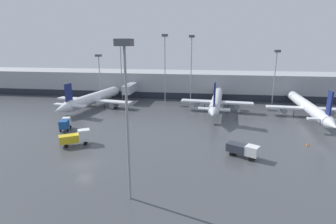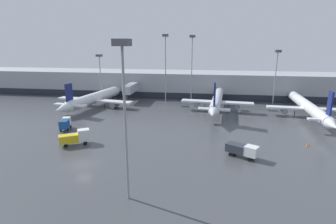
{
  "view_description": "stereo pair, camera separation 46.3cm",
  "coord_description": "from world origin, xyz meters",
  "px_view_note": "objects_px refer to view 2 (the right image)",
  "views": [
    {
      "loc": [
        19.58,
        -37.1,
        19.41
      ],
      "look_at": [
        10.39,
        24.72,
        3.0
      ],
      "focal_mm": 28.0,
      "sensor_mm": 36.0,
      "label": 1
    },
    {
      "loc": [
        20.04,
        -37.03,
        19.41
      ],
      "look_at": [
        10.39,
        24.72,
        3.0
      ],
      "focal_mm": 28.0,
      "sensor_mm": 36.0,
      "label": 2
    }
  ],
  "objects_px": {
    "traffic_cone_3": "(80,105)",
    "apron_light_mast_2": "(100,63)",
    "traffic_cone_0": "(307,145)",
    "parked_jet_2": "(94,98)",
    "apron_light_mast_5": "(165,51)",
    "service_truck_1": "(242,149)",
    "apron_light_mast_6": "(277,62)",
    "apron_light_mast_3": "(121,54)",
    "parked_jet_1": "(217,100)",
    "apron_light_mast_4": "(123,78)",
    "service_truck_0": "(76,137)",
    "service_truck_2": "(65,123)",
    "parked_jet_0": "(308,107)",
    "apron_light_mast_0": "(192,51)"
  },
  "relations": [
    {
      "from": "apron_light_mast_3",
      "to": "apron_light_mast_6",
      "type": "bearing_deg",
      "value": -0.52
    },
    {
      "from": "apron_light_mast_6",
      "to": "service_truck_0",
      "type": "bearing_deg",
      "value": -137.22
    },
    {
      "from": "apron_light_mast_2",
      "to": "apron_light_mast_5",
      "type": "xyz_separation_m",
      "value": [
        23.19,
        -0.56,
        4.44
      ]
    },
    {
      "from": "traffic_cone_3",
      "to": "apron_light_mast_4",
      "type": "distance_m",
      "value": 57.99
    },
    {
      "from": "service_truck_1",
      "to": "apron_light_mast_6",
      "type": "height_order",
      "value": "apron_light_mast_6"
    },
    {
      "from": "apron_light_mast_0",
      "to": "apron_light_mast_6",
      "type": "bearing_deg",
      "value": 0.88
    },
    {
      "from": "service_truck_1",
      "to": "traffic_cone_0",
      "type": "height_order",
      "value": "service_truck_1"
    },
    {
      "from": "parked_jet_2",
      "to": "apron_light_mast_2",
      "type": "height_order",
      "value": "apron_light_mast_2"
    },
    {
      "from": "parked_jet_1",
      "to": "apron_light_mast_3",
      "type": "bearing_deg",
      "value": 73.32
    },
    {
      "from": "parked_jet_0",
      "to": "service_truck_1",
      "type": "relative_size",
      "value": 6.81
    },
    {
      "from": "parked_jet_0",
      "to": "parked_jet_1",
      "type": "relative_size",
      "value": 1.1
    },
    {
      "from": "service_truck_2",
      "to": "apron_light_mast_3",
      "type": "relative_size",
      "value": 0.21
    },
    {
      "from": "apron_light_mast_2",
      "to": "apron_light_mast_5",
      "type": "relative_size",
      "value": 0.71
    },
    {
      "from": "traffic_cone_3",
      "to": "traffic_cone_0",
      "type": "bearing_deg",
      "value": -22.23
    },
    {
      "from": "traffic_cone_0",
      "to": "apron_light_mast_2",
      "type": "height_order",
      "value": "apron_light_mast_2"
    },
    {
      "from": "parked_jet_2",
      "to": "service_truck_1",
      "type": "distance_m",
      "value": 52.83
    },
    {
      "from": "service_truck_1",
      "to": "apron_light_mast_5",
      "type": "height_order",
      "value": "apron_light_mast_5"
    },
    {
      "from": "service_truck_0",
      "to": "parked_jet_2",
      "type": "bearing_deg",
      "value": 75.88
    },
    {
      "from": "traffic_cone_0",
      "to": "traffic_cone_3",
      "type": "xyz_separation_m",
      "value": [
        -59.7,
        24.4,
        0.04
      ]
    },
    {
      "from": "parked_jet_1",
      "to": "apron_light_mast_4",
      "type": "xyz_separation_m",
      "value": [
        -12.23,
        -46.99,
        12.18
      ]
    },
    {
      "from": "traffic_cone_3",
      "to": "apron_light_mast_5",
      "type": "distance_m",
      "value": 32.67
    },
    {
      "from": "parked_jet_0",
      "to": "traffic_cone_0",
      "type": "height_order",
      "value": "parked_jet_0"
    },
    {
      "from": "service_truck_1",
      "to": "parked_jet_0",
      "type": "bearing_deg",
      "value": 84.83
    },
    {
      "from": "traffic_cone_3",
      "to": "apron_light_mast_2",
      "type": "distance_m",
      "value": 16.97
    },
    {
      "from": "parked_jet_0",
      "to": "apron_light_mast_2",
      "type": "bearing_deg",
      "value": 81.14
    },
    {
      "from": "service_truck_0",
      "to": "apron_light_mast_3",
      "type": "xyz_separation_m",
      "value": [
        -4.7,
        43.47,
        14.23
      ]
    },
    {
      "from": "service_truck_1",
      "to": "apron_light_mast_0",
      "type": "height_order",
      "value": "apron_light_mast_0"
    },
    {
      "from": "service_truck_2",
      "to": "apron_light_mast_2",
      "type": "bearing_deg",
      "value": -5.61
    },
    {
      "from": "parked_jet_1",
      "to": "apron_light_mast_5",
      "type": "distance_m",
      "value": 24.27
    },
    {
      "from": "parked_jet_0",
      "to": "traffic_cone_3",
      "type": "height_order",
      "value": "parked_jet_0"
    },
    {
      "from": "service_truck_0",
      "to": "apron_light_mast_6",
      "type": "xyz_separation_m",
      "value": [
        46.47,
        43.0,
        12.27
      ]
    },
    {
      "from": "parked_jet_1",
      "to": "service_truck_0",
      "type": "bearing_deg",
      "value": 142.31
    },
    {
      "from": "apron_light_mast_5",
      "to": "traffic_cone_0",
      "type": "bearing_deg",
      "value": -46.1
    },
    {
      "from": "traffic_cone_0",
      "to": "apron_light_mast_0",
      "type": "bearing_deg",
      "value": 124.72
    },
    {
      "from": "apron_light_mast_3",
      "to": "parked_jet_0",
      "type": "bearing_deg",
      "value": -14.66
    },
    {
      "from": "service_truck_1",
      "to": "service_truck_0",
      "type": "bearing_deg",
      "value": -152.3
    },
    {
      "from": "traffic_cone_0",
      "to": "traffic_cone_3",
      "type": "distance_m",
      "value": 64.49
    },
    {
      "from": "parked_jet_1",
      "to": "service_truck_0",
      "type": "height_order",
      "value": "parked_jet_1"
    },
    {
      "from": "apron_light_mast_0",
      "to": "apron_light_mast_4",
      "type": "xyz_separation_m",
      "value": [
        -3.93,
        -58.9,
        -1.42
      ]
    },
    {
      "from": "traffic_cone_0",
      "to": "parked_jet_2",
      "type": "bearing_deg",
      "value": 155.54
    },
    {
      "from": "service_truck_1",
      "to": "traffic_cone_0",
      "type": "relative_size",
      "value": 9.95
    },
    {
      "from": "parked_jet_2",
      "to": "apron_light_mast_6",
      "type": "height_order",
      "value": "apron_light_mast_6"
    },
    {
      "from": "parked_jet_1",
      "to": "apron_light_mast_0",
      "type": "relative_size",
      "value": 1.61
    },
    {
      "from": "service_truck_1",
      "to": "traffic_cone_0",
      "type": "bearing_deg",
      "value": 58.03
    },
    {
      "from": "parked_jet_0",
      "to": "parked_jet_1",
      "type": "bearing_deg",
      "value": 87.9
    },
    {
      "from": "service_truck_1",
      "to": "service_truck_2",
      "type": "distance_m",
      "value": 39.77
    },
    {
      "from": "apron_light_mast_2",
      "to": "apron_light_mast_3",
      "type": "relative_size",
      "value": 0.78
    },
    {
      "from": "apron_light_mast_0",
      "to": "apron_light_mast_6",
      "type": "height_order",
      "value": "apron_light_mast_0"
    },
    {
      "from": "traffic_cone_0",
      "to": "service_truck_2",
      "type": "bearing_deg",
      "value": 177.64
    },
    {
      "from": "parked_jet_0",
      "to": "apron_light_mast_6",
      "type": "relative_size",
      "value": 2.24
    }
  ]
}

